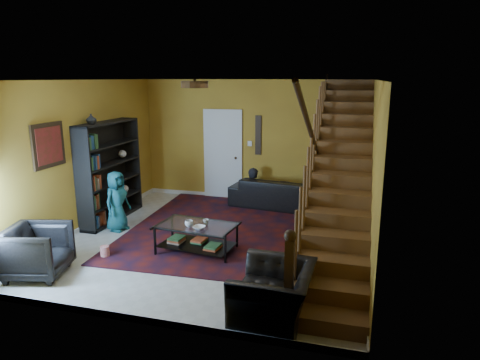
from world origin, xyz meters
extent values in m
plane|color=beige|center=(0.00, 0.00, 0.00)|extent=(5.50, 5.50, 0.00)
plane|color=gold|center=(0.00, 2.75, 1.40)|extent=(5.20, 0.00, 5.20)
plane|color=gold|center=(0.00, -2.75, 1.40)|extent=(5.20, 0.00, 5.20)
plane|color=gold|center=(-2.60, 0.00, 1.40)|extent=(0.00, 5.50, 5.50)
plane|color=gold|center=(2.60, 0.00, 1.40)|extent=(0.00, 5.50, 5.50)
plane|color=white|center=(0.00, 0.00, 2.80)|extent=(5.50, 5.50, 0.00)
cube|color=silver|center=(0.00, 2.74, 0.05)|extent=(5.20, 0.02, 0.10)
cube|color=silver|center=(-2.59, 0.00, 0.05)|extent=(0.02, 5.50, 0.10)
cube|color=gold|center=(2.12, 0.00, 1.32)|extent=(0.95, 4.92, 2.83)
cube|color=black|center=(1.67, 0.00, 1.40)|extent=(0.04, 5.02, 3.02)
cylinder|color=black|center=(1.70, 0.00, 1.85)|extent=(0.07, 4.20, 2.44)
cube|color=black|center=(1.70, -2.40, 0.55)|extent=(0.10, 0.10, 1.10)
cube|color=black|center=(-2.41, 0.60, 1.00)|extent=(0.35, 1.80, 2.00)
cube|color=black|center=(-2.41, 0.60, 0.40)|extent=(0.35, 1.72, 0.03)
cube|color=black|center=(-2.41, 0.60, 1.16)|extent=(0.35, 1.72, 0.03)
cube|color=silver|center=(-0.70, 2.73, 1.02)|extent=(0.82, 0.05, 2.05)
cube|color=maroon|center=(-2.57, -0.90, 1.75)|extent=(0.04, 0.74, 0.74)
cube|color=black|center=(0.15, 2.73, 1.55)|extent=(0.14, 0.03, 0.90)
cylinder|color=#3F2814|center=(0.00, -0.80, 2.74)|extent=(0.40, 0.40, 0.10)
cube|color=#4F120E|center=(0.21, 0.74, 0.01)|extent=(4.06, 4.60, 0.02)
imported|color=black|center=(0.80, 2.30, 0.33)|extent=(2.35, 1.15, 0.66)
imported|color=black|center=(-2.05, -1.99, 0.38)|extent=(1.01, 0.99, 0.76)
imported|color=black|center=(1.50, -2.25, 0.33)|extent=(0.93, 1.05, 0.67)
imported|color=black|center=(0.12, 2.35, 0.21)|extent=(0.50, 0.35, 1.32)
imported|color=black|center=(1.50, 2.35, 0.21)|extent=(0.67, 0.54, 1.32)
imported|color=#1B5B68|center=(-1.95, 0.04, 0.57)|extent=(0.48, 0.63, 1.15)
cube|color=black|center=(-0.72, -0.89, 0.24)|extent=(0.03, 0.03, 0.47)
cube|color=black|center=(0.48, -0.89, 0.24)|extent=(0.03, 0.03, 0.47)
cube|color=black|center=(-0.72, -0.22, 0.24)|extent=(0.03, 0.03, 0.47)
cube|color=black|center=(0.48, -0.22, 0.24)|extent=(0.03, 0.03, 0.47)
cube|color=black|center=(-0.12, -0.55, 0.13)|extent=(1.27, 0.81, 0.02)
cube|color=silver|center=(-0.12, -0.55, 0.47)|extent=(1.33, 0.88, 0.02)
imported|color=#999999|center=(-0.20, -0.68, 0.53)|extent=(0.17, 0.17, 0.11)
imported|color=#999999|center=(0.02, -0.50, 0.52)|extent=(0.11, 0.11, 0.09)
imported|color=#999999|center=(-0.01, -0.74, 0.50)|extent=(0.23, 0.23, 0.05)
imported|color=#999999|center=(-2.41, 0.10, 2.10)|extent=(0.18, 0.18, 0.19)
cylinder|color=red|center=(-1.49, -1.15, 0.10)|extent=(0.19, 0.19, 0.17)
camera|label=1|loc=(2.34, -6.80, 2.84)|focal=32.00mm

